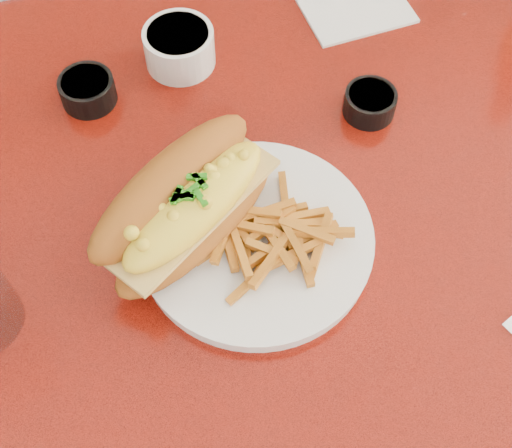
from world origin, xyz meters
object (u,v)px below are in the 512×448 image
object	(u,v)px
dinner_plate	(256,240)
sauce_cup_right	(370,102)
diner_table	(339,257)
booth_bench_far	(203,19)
gravy_ramekin	(179,46)
fork	(303,207)
mac_hoagie	(187,203)
sauce_cup_left	(87,89)

from	to	relation	value
dinner_plate	sauce_cup_right	xyz separation A→B (m)	(0.17, 0.13, 0.01)
diner_table	booth_bench_far	size ratio (longest dim) A/B	1.03
diner_table	sauce_cup_right	world-z (taller)	sauce_cup_right
gravy_ramekin	fork	bearing A→B (deg)	-73.80
dinner_plate	mac_hoagie	world-z (taller)	mac_hoagie
booth_bench_far	sauce_cup_left	distance (m)	0.83
booth_bench_far	sauce_cup_right	bearing A→B (deg)	-86.10
diner_table	dinner_plate	world-z (taller)	dinner_plate
booth_bench_far	mac_hoagie	bearing A→B (deg)	-102.40
booth_bench_far	mac_hoagie	distance (m)	1.00
diner_table	fork	bearing A→B (deg)	-160.82
gravy_ramekin	mac_hoagie	bearing A→B (deg)	-100.28
dinner_plate	sauce_cup_left	xyz separation A→B (m)	(-0.13, 0.24, 0.01)
gravy_ramekin	sauce_cup_right	bearing A→B (deg)	-35.58
dinner_plate	mac_hoagie	xyz separation A→B (m)	(-0.06, 0.03, 0.05)
diner_table	gravy_ramekin	world-z (taller)	gravy_ramekin
fork	gravy_ramekin	world-z (taller)	gravy_ramekin
booth_bench_far	diner_table	bearing A→B (deg)	-90.00
booth_bench_far	dinner_plate	bearing A→B (deg)	-98.07
sauce_cup_left	fork	bearing A→B (deg)	-49.51
diner_table	mac_hoagie	xyz separation A→B (m)	(-0.18, -0.01, 0.22)
dinner_plate	gravy_ramekin	distance (m)	0.27
fork	gravy_ramekin	bearing A→B (deg)	5.58
mac_hoagie	gravy_ramekin	xyz separation A→B (m)	(0.04, 0.24, -0.03)
diner_table	booth_bench_far	bearing A→B (deg)	90.00
diner_table	fork	distance (m)	0.19
gravy_ramekin	sauce_cup_left	distance (m)	0.12
diner_table	sauce_cup_left	distance (m)	0.36
sauce_cup_right	booth_bench_far	bearing A→B (deg)	93.90
mac_hoagie	sauce_cup_right	distance (m)	0.26
fork	diner_table	bearing A→B (deg)	-81.44
dinner_plate	sauce_cup_right	distance (m)	0.22
diner_table	sauce_cup_left	world-z (taller)	sauce_cup_left
fork	sauce_cup_left	distance (m)	0.29
fork	gravy_ramekin	distance (m)	0.26
booth_bench_far	mac_hoagie	xyz separation A→B (m)	(-0.18, -0.82, 0.54)
gravy_ramekin	sauce_cup_right	xyz separation A→B (m)	(0.19, -0.13, -0.01)
dinner_plate	sauce_cup_left	world-z (taller)	sauce_cup_left
mac_hoagie	diner_table	bearing A→B (deg)	-30.61
dinner_plate	mac_hoagie	distance (m)	0.08
fork	gravy_ramekin	size ratio (longest dim) A/B	1.39
mac_hoagie	sauce_cup_right	bearing A→B (deg)	-10.60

